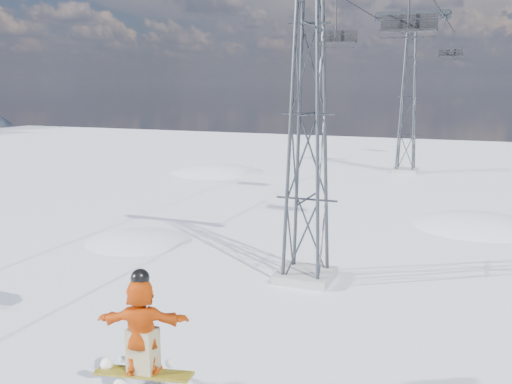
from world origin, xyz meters
TOP-DOWN VIEW (x-y plane):
  - snow_terrain at (-4.77, 21.24)m, footprint 39.00×37.00m
  - lift_tower_near at (0.80, 8.00)m, footprint 5.20×1.80m
  - lift_tower_far at (0.80, 33.00)m, footprint 5.20×1.80m
  - lift_chair_mid at (3.00, 13.93)m, footprint 2.18×0.63m
  - lift_chair_far at (-1.40, 20.10)m, footprint 2.13×0.61m
  - lift_chair_extra at (3.00, 41.75)m, footprint 1.99×0.57m

SIDE VIEW (x-z plane):
  - snow_terrain at x=-4.77m, z-range -20.59..1.41m
  - lift_tower_near at x=0.80m, z-range -0.24..11.18m
  - lift_tower_far at x=0.80m, z-range -0.24..11.18m
  - lift_chair_mid at x=3.00m, z-range 7.33..10.04m
  - lift_chair_far at x=-1.40m, z-range 7.41..10.05m
  - lift_chair_extra at x=3.00m, z-range 7.63..10.11m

